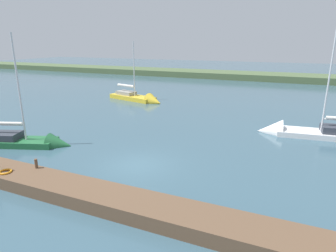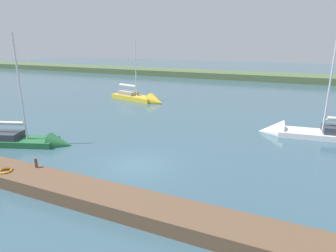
# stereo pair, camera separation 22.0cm
# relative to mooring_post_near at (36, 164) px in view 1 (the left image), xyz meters

# --- Properties ---
(ground_plane) EXTENTS (200.00, 200.00, 0.00)m
(ground_plane) POSITION_rel_mooring_post_near_xyz_m (-4.12, -3.77, -0.93)
(ground_plane) COLOR #385666
(far_shoreline) EXTENTS (180.00, 8.00, 2.40)m
(far_shoreline) POSITION_rel_mooring_post_near_xyz_m (-4.12, -50.32, -0.93)
(far_shoreline) COLOR #4C603D
(far_shoreline) RESTS_ON ground_plane
(dock_pier) EXTENTS (27.46, 1.95, 0.66)m
(dock_pier) POSITION_rel_mooring_post_near_xyz_m (-4.12, 0.68, -0.59)
(dock_pier) COLOR brown
(dock_pier) RESTS_ON ground_plane
(mooring_post_near) EXTENTS (0.16, 0.16, 0.52)m
(mooring_post_near) POSITION_rel_mooring_post_near_xyz_m (0.00, 0.00, 0.00)
(mooring_post_near) COLOR brown
(mooring_post_near) RESTS_ON dock_pier
(life_ring_buoy) EXTENTS (0.66, 0.66, 0.10)m
(life_ring_buoy) POSITION_rel_mooring_post_near_xyz_m (1.07, 1.07, -0.21)
(life_ring_buoy) COLOR orange
(life_ring_buoy) RESTS_ON dock_pier
(sailboat_behind_pier) EXTENTS (9.51, 3.20, 9.83)m
(sailboat_behind_pier) POSITION_rel_mooring_post_near_xyz_m (-13.83, -14.30, -0.74)
(sailboat_behind_pier) COLOR white
(sailboat_behind_pier) RESTS_ON ground_plane
(sailboat_near_dock) EXTENTS (8.25, 4.01, 8.23)m
(sailboat_near_dock) POSITION_rel_mooring_post_near_xyz_m (5.46, -21.44, -0.71)
(sailboat_near_dock) COLOR gold
(sailboat_near_dock) RESTS_ON ground_plane
(sailboat_mid_channel) EXTENTS (7.03, 3.97, 8.73)m
(sailboat_mid_channel) POSITION_rel_mooring_post_near_xyz_m (4.78, -3.79, -0.79)
(sailboat_mid_channel) COLOR #236638
(sailboat_mid_channel) RESTS_ON ground_plane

